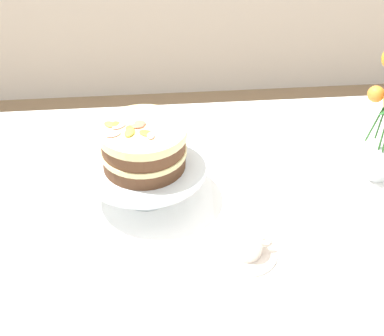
% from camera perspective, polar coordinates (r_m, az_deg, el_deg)
% --- Properties ---
extents(dining_table, '(1.40, 1.00, 0.74)m').
position_cam_1_polar(dining_table, '(1.39, 3.10, -7.84)').
color(dining_table, white).
rests_on(dining_table, ground).
extents(linen_napkin, '(0.34, 0.34, 0.00)m').
position_cam_1_polar(linen_napkin, '(1.39, -4.57, -2.93)').
color(linen_napkin, white).
rests_on(linen_napkin, dining_table).
extents(cake_stand, '(0.29, 0.29, 0.10)m').
position_cam_1_polar(cake_stand, '(1.34, -4.74, -0.26)').
color(cake_stand, silver).
rests_on(cake_stand, linen_napkin).
extents(layer_cake, '(0.20, 0.20, 0.11)m').
position_cam_1_polar(layer_cake, '(1.29, -4.91, 2.20)').
color(layer_cake, brown).
rests_on(layer_cake, cake_stand).
extents(teacup, '(0.14, 0.14, 0.06)m').
position_cam_1_polar(teacup, '(1.23, 5.52, -7.92)').
color(teacup, silver).
rests_on(teacup, dining_table).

